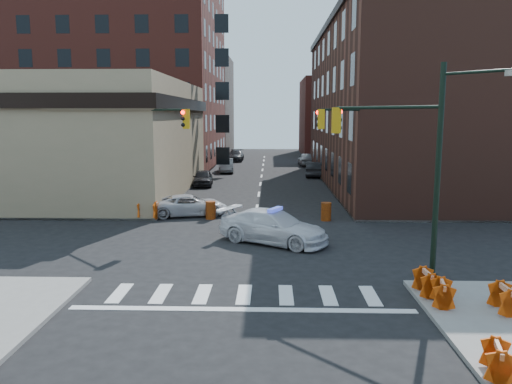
# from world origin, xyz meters

# --- Properties ---
(ground) EXTENTS (140.00, 140.00, 0.00)m
(ground) POSITION_xyz_m (0.00, 0.00, 0.00)
(ground) COLOR black
(ground) RESTS_ON ground
(sidewalk_nw) EXTENTS (34.00, 54.50, 0.15)m
(sidewalk_nw) POSITION_xyz_m (-23.00, 32.75, 0.07)
(sidewalk_nw) COLOR gray
(sidewalk_nw) RESTS_ON ground
(sidewalk_ne) EXTENTS (34.00, 54.50, 0.15)m
(sidewalk_ne) POSITION_xyz_m (23.00, 32.75, 0.07)
(sidewalk_ne) COLOR gray
(sidewalk_ne) RESTS_ON ground
(bank_building) EXTENTS (22.00, 22.00, 9.00)m
(bank_building) POSITION_xyz_m (-17.00, 16.50, 4.50)
(bank_building) COLOR #917E5F
(bank_building) RESTS_ON ground
(apartment_block) EXTENTS (25.00, 25.00, 24.00)m
(apartment_block) POSITION_xyz_m (-18.50, 40.00, 12.00)
(apartment_block) COLOR maroon
(apartment_block) RESTS_ON ground
(commercial_row_ne) EXTENTS (14.00, 34.00, 14.00)m
(commercial_row_ne) POSITION_xyz_m (13.00, 22.50, 7.00)
(commercial_row_ne) COLOR #4F2A1F
(commercial_row_ne) RESTS_ON ground
(filler_nw) EXTENTS (20.00, 18.00, 16.00)m
(filler_nw) POSITION_xyz_m (-16.00, 62.00, 8.00)
(filler_nw) COLOR brown
(filler_nw) RESTS_ON ground
(filler_ne) EXTENTS (16.00, 16.00, 12.00)m
(filler_ne) POSITION_xyz_m (14.00, 58.00, 6.00)
(filler_ne) COLOR maroon
(filler_ne) RESTS_ON ground
(signal_pole_se) EXTENTS (5.40, 5.27, 8.00)m
(signal_pole_se) POSITION_xyz_m (6.04, -5.52, 4.61)
(signal_pole_se) COLOR black
(signal_pole_se) RESTS_ON sidewalk_se
(signal_pole_nw) EXTENTS (3.58, 3.67, 8.00)m
(signal_pole_nw) POSITION_xyz_m (-5.85, 5.34, 4.34)
(signal_pole_nw) COLOR black
(signal_pole_nw) RESTS_ON sidewalk_nw
(signal_pole_ne) EXTENTS (3.67, 3.58, 8.00)m
(signal_pole_ne) POSITION_xyz_m (5.84, 5.35, 4.34)
(signal_pole_ne) COLOR black
(signal_pole_ne) RESTS_ON sidewalk_ne
(tree_ne_near) EXTENTS (3.00, 3.00, 4.85)m
(tree_ne_near) POSITION_xyz_m (7.50, 26.00, 3.49)
(tree_ne_near) COLOR black
(tree_ne_near) RESTS_ON sidewalk_ne
(tree_ne_far) EXTENTS (3.00, 3.00, 4.85)m
(tree_ne_far) POSITION_xyz_m (7.50, 34.00, 3.49)
(tree_ne_far) COLOR black
(tree_ne_far) RESTS_ON sidewalk_ne
(police_car) EXTENTS (6.08, 4.78, 1.65)m
(police_car) POSITION_xyz_m (1.09, 0.57, 0.82)
(police_car) COLOR silver
(police_car) RESTS_ON ground
(pickup) EXTENTS (5.19, 3.25, 1.34)m
(pickup) POSITION_xyz_m (-4.23, 7.28, 0.67)
(pickup) COLOR #BCBBC0
(pickup) RESTS_ON ground
(parked_car_wnear) EXTENTS (2.02, 4.33, 1.44)m
(parked_car_wnear) POSITION_xyz_m (-5.18, 20.74, 0.72)
(parked_car_wnear) COLOR black
(parked_car_wnear) RESTS_ON ground
(parked_car_wfar) EXTENTS (2.06, 4.74, 1.51)m
(parked_car_wfar) POSITION_xyz_m (-4.06, 31.58, 0.76)
(parked_car_wfar) COLOR gray
(parked_car_wfar) RESTS_ON ground
(parked_car_wdeep) EXTENTS (2.14, 5.25, 1.52)m
(parked_car_wdeep) POSITION_xyz_m (-3.91, 45.08, 0.76)
(parked_car_wdeep) COLOR black
(parked_car_wdeep) RESTS_ON ground
(parked_car_enear) EXTENTS (2.12, 4.77, 1.52)m
(parked_car_enear) POSITION_xyz_m (5.50, 27.96, 0.76)
(parked_car_enear) COLOR black
(parked_car_enear) RESTS_ON ground
(parked_car_efar) EXTENTS (2.07, 4.90, 1.65)m
(parked_car_efar) POSITION_xyz_m (5.50, 39.28, 0.83)
(parked_car_efar) COLOR #93959B
(parked_car_efar) RESTS_ON ground
(pedestrian_a) EXTENTS (0.80, 0.64, 1.93)m
(pedestrian_a) POSITION_xyz_m (-6.85, 6.00, 1.12)
(pedestrian_a) COLOR black
(pedestrian_a) RESTS_ON sidewalk_nw
(pedestrian_b) EXTENTS (0.91, 0.72, 1.81)m
(pedestrian_b) POSITION_xyz_m (-11.59, 6.00, 1.05)
(pedestrian_b) COLOR black
(pedestrian_b) RESTS_ON sidewalk_nw
(pedestrian_c) EXTENTS (1.20, 0.80, 1.89)m
(pedestrian_c) POSITION_xyz_m (-13.00, 6.00, 1.10)
(pedestrian_c) COLOR black
(pedestrian_c) RESTS_ON sidewalk_nw
(barrel_road) EXTENTS (0.69, 0.69, 1.11)m
(barrel_road) POSITION_xyz_m (4.32, 6.00, 0.55)
(barrel_road) COLOR #C74309
(barrel_road) RESTS_ON ground
(barrel_bank) EXTENTS (0.72, 0.72, 1.10)m
(barrel_bank) POSITION_xyz_m (-2.76, 6.27, 0.55)
(barrel_bank) COLOR #CD6709
(barrel_bank) RESTS_ON ground
(barricade_se_a) EXTENTS (0.75, 1.18, 0.82)m
(barricade_se_a) POSITION_xyz_m (6.61, -8.00, 0.56)
(barricade_se_a) COLOR red
(barricade_se_a) RESTS_ON sidewalk_se
(barricade_se_b) EXTENTS (0.61, 1.16, 0.85)m
(barricade_se_b) POSITION_xyz_m (6.40, -7.00, 0.58)
(barricade_se_b) COLOR #C25E09
(barricade_se_b) RESTS_ON sidewalk_se
(barricade_se_c) EXTENTS (0.60, 1.16, 0.86)m
(barricade_se_c) POSITION_xyz_m (8.41, -8.50, 0.58)
(barricade_se_c) COLOR #EA580B
(barricade_se_c) RESTS_ON sidewalk_se
(barricade_se_d) EXTENTS (0.78, 1.16, 0.79)m
(barricade_se_d) POSITION_xyz_m (6.40, -12.50, 0.55)
(barricade_se_d) COLOR #C34D09
(barricade_se_d) RESTS_ON sidewalk_se
(barricade_nw_a) EXTENTS (1.39, 0.81, 0.99)m
(barricade_nw_a) POSITION_xyz_m (-6.50, 5.70, 0.64)
(barricade_nw_a) COLOR #D83D0A
(barricade_nw_a) RESTS_ON sidewalk_nw
(barricade_nw_b) EXTENTS (1.18, 0.70, 0.84)m
(barricade_nw_b) POSITION_xyz_m (-10.85, 6.16, 0.57)
(barricade_nw_b) COLOR #CB4909
(barricade_nw_b) RESTS_ON sidewalk_nw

